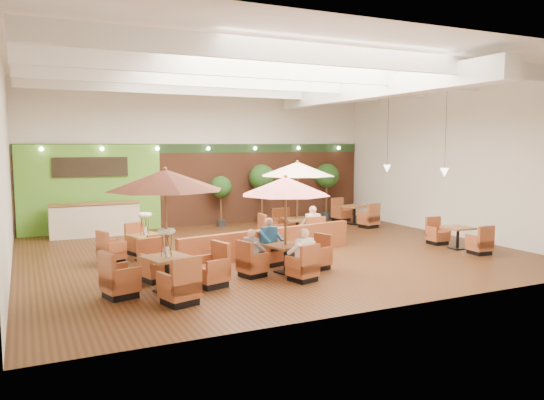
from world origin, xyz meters
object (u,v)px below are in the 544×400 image
table_0 (166,208)px  table_2 (296,183)px  topiary_0 (221,189)px  diner_0 (303,249)px  table_5 (354,215)px  topiary_1 (262,180)px  diner_3 (312,224)px  service_counter (95,220)px  diner_2 (252,247)px  table_4 (458,238)px  diner_4 (312,222)px  table_3 (137,245)px  topiary_2 (327,178)px  diner_1 (270,237)px  table_1 (286,206)px  booth_divider (270,243)px

table_0 → table_2: size_ratio=1.04×
topiary_0 → diner_0: bearing=-97.3°
table_5 → topiary_1: topiary_1 is taller
topiary_1 → diner_3: bearing=-96.6°
service_counter → diner_2: service_counter is taller
service_counter → table_4: 12.15m
table_4 → diner_4: diner_4 is taller
table_3 → table_5: (9.27, 3.13, -0.08)m
table_5 → topiary_0: (-5.04, 1.78, 1.11)m
table_2 → diner_2: bearing=-125.2°
topiary_2 → diner_4: 6.40m
diner_4 → service_counter: bearing=139.4°
diner_1 → diner_3: bearing=-157.9°
table_1 → diner_0: 1.29m
table_4 → topiary_2: 7.53m
booth_divider → table_4: bearing=-24.4°
booth_divider → diner_3: bearing=12.8°
topiary_2 → diner_1: topiary_2 is taller
diner_1 → service_counter: bearing=-77.5°
diner_1 → diner_0: bearing=74.1°
table_4 → topiary_2: size_ratio=0.97×
table_5 → topiary_0: topiary_0 is taller
topiary_2 → diner_3: (-3.65, -5.16, -1.06)m
table_3 → topiary_2: bearing=9.7°
booth_divider → diner_3: (1.81, 0.76, 0.32)m
table_0 → topiary_2: 12.27m
diner_1 → diner_3: 2.89m
service_counter → table_4: (9.80, -7.18, -0.25)m
table_0 → diner_1: 3.56m
table_0 → table_3: 3.66m
booth_divider → diner_4: diner_4 is taller
table_4 → topiary_1: topiary_1 is taller
service_counter → table_1: bearing=-64.5°
table_5 → diner_4: size_ratio=3.16×
table_2 → diner_1: table_2 is taller
service_counter → diner_1: 7.66m
table_5 → topiary_2: (-0.23, 1.78, 1.41)m
table_5 → diner_2: bearing=-149.3°
table_4 → topiary_2: bearing=93.8°
diner_1 → diner_4: size_ratio=0.96×
table_3 → service_counter: bearing=77.6°
booth_divider → diner_2: 2.38m
booth_divider → table_2: 2.90m
table_2 → table_5: (3.95, 2.39, -1.57)m
booth_divider → diner_3: 1.99m
service_counter → diner_0: diner_0 is taller
table_4 → diner_0: size_ratio=2.89×
service_counter → topiary_0: bearing=2.4°
topiary_0 → topiary_1: bearing=0.0°
table_0 → service_counter: bearing=77.9°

